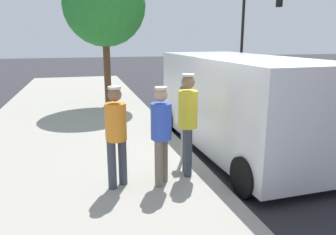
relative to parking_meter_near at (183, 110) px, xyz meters
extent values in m
plane|color=#2D2D33|center=(-1.35, 0.57, -1.18)|extent=(80.00, 80.00, 0.00)
cube|color=#9E998E|center=(2.15, 0.57, -1.11)|extent=(5.00, 32.00, 0.15)
cylinder|color=gray|center=(0.00, 0.00, -0.46)|extent=(0.07, 0.07, 1.15)
cube|color=#4C4C51|center=(0.00, 0.00, 0.26)|extent=(0.14, 0.18, 0.28)
sphere|color=#47474C|center=(0.00, 0.00, 0.43)|extent=(0.12, 0.12, 0.12)
cylinder|color=#383D47|center=(1.48, 0.92, -0.63)|extent=(0.14, 0.14, 0.80)
cylinder|color=#383D47|center=(1.29, 0.81, -0.63)|extent=(0.14, 0.14, 0.80)
cylinder|color=orange|center=(1.39, 0.86, 0.07)|extent=(0.34, 0.34, 0.60)
sphere|color=#8C6647|center=(1.39, 0.86, 0.51)|extent=(0.22, 0.22, 0.22)
cylinder|color=silver|center=(1.39, 0.86, 0.62)|extent=(0.21, 0.21, 0.04)
cylinder|color=#383D47|center=(0.14, 0.78, -0.60)|extent=(0.14, 0.14, 0.87)
cylinder|color=#383D47|center=(0.10, 0.56, -0.60)|extent=(0.14, 0.14, 0.87)
cylinder|color=yellow|center=(0.12, 0.67, 0.16)|extent=(0.34, 0.34, 0.65)
sphere|color=#8C6647|center=(0.12, 0.67, 0.64)|extent=(0.24, 0.24, 0.24)
cylinder|color=silver|center=(0.12, 0.67, 0.75)|extent=(0.22, 0.22, 0.04)
cylinder|color=#726656|center=(0.73, 1.04, -0.64)|extent=(0.14, 0.14, 0.79)
cylinder|color=#726656|center=(0.60, 0.86, -0.64)|extent=(0.14, 0.14, 0.79)
cylinder|color=blue|center=(0.67, 0.95, 0.05)|extent=(0.34, 0.34, 0.59)
sphere|color=tan|center=(0.67, 0.95, 0.49)|extent=(0.21, 0.21, 0.21)
cylinder|color=silver|center=(0.67, 0.95, 0.59)|extent=(0.20, 0.20, 0.04)
cube|color=white|center=(-1.50, -0.61, -0.01)|extent=(2.17, 5.26, 1.96)
cube|color=black|center=(-1.58, 1.83, 0.38)|extent=(1.84, 0.14, 0.88)
cylinder|color=black|center=(-0.62, 1.47, -0.84)|extent=(0.24, 0.69, 0.68)
cylinder|color=black|center=(-2.38, -2.69, -0.84)|extent=(0.24, 0.69, 0.68)
cylinder|color=black|center=(-0.48, -2.63, -0.84)|extent=(0.24, 0.69, 0.68)
cylinder|color=black|center=(-7.02, -11.25, 1.42)|extent=(0.16, 0.16, 5.20)
cube|color=black|center=(-9.22, -11.25, 3.47)|extent=(0.24, 0.32, 0.80)
sphere|color=yellow|center=(-9.22, -11.42, 3.47)|extent=(0.17, 0.17, 0.17)
sphere|color=green|center=(-9.22, -11.42, 3.22)|extent=(0.17, 0.17, 0.17)
cylinder|color=brown|center=(0.97, -5.84, 0.22)|extent=(0.24, 0.24, 2.51)
sphere|color=#2C8934|center=(0.97, -5.84, 2.45)|extent=(2.79, 2.79, 2.79)
camera|label=1|loc=(1.87, 5.90, 1.37)|focal=34.83mm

